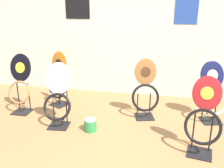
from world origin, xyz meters
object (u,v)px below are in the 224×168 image
at_px(toilet_seat_display_orange_sun, 58,80).
at_px(paint_can, 90,125).
at_px(toilet_seat_display_woodgrain, 145,91).
at_px(toilet_seat_display_crimson_swirl, 204,118).
at_px(toilet_seat_display_white_plain, 58,99).
at_px(toilet_seat_display_jazz_black, 20,85).
at_px(toilet_seat_display_navy_moon, 213,94).

xyz_separation_m(toilet_seat_display_orange_sun, paint_can, (0.78, -0.79, -0.35)).
distance_m(toilet_seat_display_woodgrain, paint_can, 0.97).
distance_m(toilet_seat_display_crimson_swirl, toilet_seat_display_white_plain, 1.94).
bearing_deg(toilet_seat_display_jazz_black, toilet_seat_display_crimson_swirl, -13.47).
distance_m(toilet_seat_display_white_plain, paint_can, 0.59).
height_order(toilet_seat_display_crimson_swirl, toilet_seat_display_orange_sun, toilet_seat_display_orange_sun).
height_order(toilet_seat_display_crimson_swirl, toilet_seat_display_jazz_black, toilet_seat_display_jazz_black).
relative_size(toilet_seat_display_crimson_swirl, toilet_seat_display_navy_moon, 1.04).
xyz_separation_m(toilet_seat_display_navy_moon, toilet_seat_display_orange_sun, (-2.46, 0.11, 0.02)).
relative_size(toilet_seat_display_white_plain, toilet_seat_display_navy_moon, 1.02).
relative_size(toilet_seat_display_woodgrain, toilet_seat_display_jazz_black, 0.98).
xyz_separation_m(toilet_seat_display_orange_sun, toilet_seat_display_jazz_black, (-0.48, -0.40, 0.01)).
xyz_separation_m(toilet_seat_display_woodgrain, toilet_seat_display_navy_moon, (0.98, 0.09, -0.00)).
bearing_deg(paint_can, toilet_seat_display_jazz_black, 162.68).
bearing_deg(toilet_seat_display_orange_sun, toilet_seat_display_navy_moon, -2.65).
distance_m(toilet_seat_display_woodgrain, toilet_seat_display_jazz_black, 1.97).
distance_m(toilet_seat_display_crimson_swirl, toilet_seat_display_woodgrain, 1.11).
xyz_separation_m(toilet_seat_display_crimson_swirl, toilet_seat_display_woodgrain, (-0.72, 0.84, -0.03)).
height_order(toilet_seat_display_crimson_swirl, toilet_seat_display_white_plain, toilet_seat_display_crimson_swirl).
xyz_separation_m(toilet_seat_display_jazz_black, paint_can, (1.26, -0.39, -0.36)).
height_order(toilet_seat_display_woodgrain, toilet_seat_display_white_plain, toilet_seat_display_woodgrain).
bearing_deg(toilet_seat_display_orange_sun, toilet_seat_display_jazz_black, -140.25).
distance_m(toilet_seat_display_white_plain, toilet_seat_display_navy_moon, 2.25).
bearing_deg(toilet_seat_display_orange_sun, toilet_seat_display_white_plain, -67.76).
distance_m(toilet_seat_display_navy_moon, paint_can, 1.84).
height_order(toilet_seat_display_woodgrain, toilet_seat_display_navy_moon, toilet_seat_display_woodgrain).
relative_size(toilet_seat_display_woodgrain, paint_can, 5.14).
height_order(toilet_seat_display_navy_moon, paint_can, toilet_seat_display_navy_moon).
bearing_deg(toilet_seat_display_navy_moon, paint_can, -158.11).
height_order(toilet_seat_display_orange_sun, toilet_seat_display_jazz_black, toilet_seat_display_jazz_black).
bearing_deg(toilet_seat_display_navy_moon, toilet_seat_display_white_plain, -164.24).
distance_m(toilet_seat_display_crimson_swirl, toilet_seat_display_navy_moon, 0.96).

